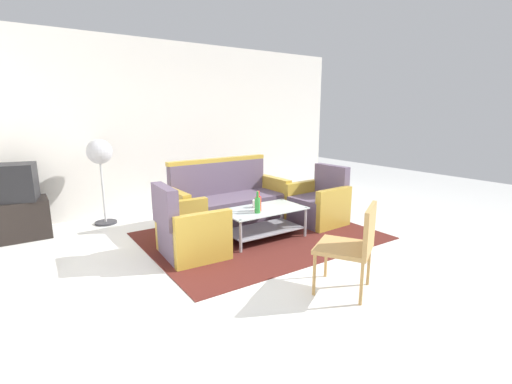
{
  "coord_description": "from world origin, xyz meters",
  "views": [
    {
      "loc": [
        -2.52,
        -3.0,
        1.65
      ],
      "look_at": [
        -0.0,
        0.72,
        0.65
      ],
      "focal_mm": 25.3,
      "sensor_mm": 36.0,
      "label": 1
    }
  ],
  "objects_px": {
    "coffee_table": "(263,219)",
    "bottle_green": "(257,205)",
    "pedestal_fan": "(100,157)",
    "wicker_chair": "(354,242)",
    "couch": "(228,204)",
    "bottle_red": "(258,203)",
    "tv_stand": "(15,220)",
    "armchair_left": "(189,232)",
    "armchair_right": "(318,205)",
    "cup": "(255,204)",
    "television": "(9,183)"
  },
  "relations": [
    {
      "from": "coffee_table",
      "to": "tv_stand",
      "type": "height_order",
      "value": "tv_stand"
    },
    {
      "from": "tv_stand",
      "to": "television",
      "type": "xyz_separation_m",
      "value": [
        0.0,
        0.0,
        0.5
      ]
    },
    {
      "from": "couch",
      "to": "television",
      "type": "bearing_deg",
      "value": -22.39
    },
    {
      "from": "television",
      "to": "bottle_green",
      "type": "bearing_deg",
      "value": 153.75
    },
    {
      "from": "tv_stand",
      "to": "pedestal_fan",
      "type": "bearing_deg",
      "value": 2.54
    },
    {
      "from": "coffee_table",
      "to": "bottle_red",
      "type": "xyz_separation_m",
      "value": [
        -0.1,
        -0.04,
        0.24
      ]
    },
    {
      "from": "armchair_right",
      "to": "pedestal_fan",
      "type": "xyz_separation_m",
      "value": [
        -2.68,
        1.77,
        0.73
      ]
    },
    {
      "from": "couch",
      "to": "bottle_red",
      "type": "distance_m",
      "value": 0.89
    },
    {
      "from": "bottle_green",
      "to": "bottle_red",
      "type": "bearing_deg",
      "value": 48.85
    },
    {
      "from": "tv_stand",
      "to": "pedestal_fan",
      "type": "xyz_separation_m",
      "value": [
        1.13,
        0.05,
        0.75
      ]
    },
    {
      "from": "bottle_green",
      "to": "cup",
      "type": "bearing_deg",
      "value": 61.32
    },
    {
      "from": "bottle_green",
      "to": "bottle_red",
      "type": "height_order",
      "value": "bottle_green"
    },
    {
      "from": "bottle_red",
      "to": "pedestal_fan",
      "type": "height_order",
      "value": "pedestal_fan"
    },
    {
      "from": "couch",
      "to": "bottle_green",
      "type": "distance_m",
      "value": 0.97
    },
    {
      "from": "bottle_red",
      "to": "wicker_chair",
      "type": "height_order",
      "value": "wicker_chair"
    },
    {
      "from": "couch",
      "to": "armchair_right",
      "type": "xyz_separation_m",
      "value": [
        1.15,
        -0.72,
        -0.03
      ]
    },
    {
      "from": "tv_stand",
      "to": "wicker_chair",
      "type": "relative_size",
      "value": 0.95
    },
    {
      "from": "pedestal_fan",
      "to": "couch",
      "type": "bearing_deg",
      "value": -34.62
    },
    {
      "from": "coffee_table",
      "to": "wicker_chair",
      "type": "xyz_separation_m",
      "value": [
        -0.15,
        -1.65,
        0.22
      ]
    },
    {
      "from": "television",
      "to": "pedestal_fan",
      "type": "xyz_separation_m",
      "value": [
        1.13,
        0.05,
        0.25
      ]
    },
    {
      "from": "armchair_left",
      "to": "pedestal_fan",
      "type": "relative_size",
      "value": 0.67
    },
    {
      "from": "bottle_red",
      "to": "wicker_chair",
      "type": "relative_size",
      "value": 0.31
    },
    {
      "from": "cup",
      "to": "tv_stand",
      "type": "xyz_separation_m",
      "value": [
        -2.67,
        1.71,
        -0.2
      ]
    },
    {
      "from": "pedestal_fan",
      "to": "wicker_chair",
      "type": "bearing_deg",
      "value": -67.87
    },
    {
      "from": "coffee_table",
      "to": "wicker_chair",
      "type": "distance_m",
      "value": 1.67
    },
    {
      "from": "cup",
      "to": "wicker_chair",
      "type": "bearing_deg",
      "value": -93.57
    },
    {
      "from": "couch",
      "to": "pedestal_fan",
      "type": "height_order",
      "value": "pedestal_fan"
    },
    {
      "from": "wicker_chair",
      "to": "pedestal_fan",
      "type": "bearing_deg",
      "value": 81.34
    },
    {
      "from": "bottle_red",
      "to": "armchair_left",
      "type": "bearing_deg",
      "value": 176.85
    },
    {
      "from": "pedestal_fan",
      "to": "wicker_chair",
      "type": "distance_m",
      "value": 3.85
    },
    {
      "from": "armchair_right",
      "to": "cup",
      "type": "bearing_deg",
      "value": 85.98
    },
    {
      "from": "bottle_green",
      "to": "pedestal_fan",
      "type": "height_order",
      "value": "pedestal_fan"
    },
    {
      "from": "armchair_right",
      "to": "television",
      "type": "xyz_separation_m",
      "value": [
        -3.8,
        1.73,
        0.47
      ]
    },
    {
      "from": "cup",
      "to": "television",
      "type": "height_order",
      "value": "television"
    },
    {
      "from": "armchair_left",
      "to": "cup",
      "type": "bearing_deg",
      "value": 98.9
    },
    {
      "from": "television",
      "to": "wicker_chair",
      "type": "bearing_deg",
      "value": 137.53
    },
    {
      "from": "couch",
      "to": "armchair_left",
      "type": "relative_size",
      "value": 2.14
    },
    {
      "from": "couch",
      "to": "coffee_table",
      "type": "relative_size",
      "value": 1.65
    },
    {
      "from": "coffee_table",
      "to": "pedestal_fan",
      "type": "height_order",
      "value": "pedestal_fan"
    },
    {
      "from": "armchair_right",
      "to": "tv_stand",
      "type": "xyz_separation_m",
      "value": [
        -3.81,
        1.72,
        -0.03
      ]
    },
    {
      "from": "armchair_left",
      "to": "bottle_green",
      "type": "height_order",
      "value": "armchair_left"
    },
    {
      "from": "coffee_table",
      "to": "couch",
      "type": "bearing_deg",
      "value": 93.97
    },
    {
      "from": "bottle_red",
      "to": "tv_stand",
      "type": "relative_size",
      "value": 0.33
    },
    {
      "from": "coffee_table",
      "to": "bottle_green",
      "type": "bearing_deg",
      "value": -145.64
    },
    {
      "from": "tv_stand",
      "to": "bottle_green",
      "type": "bearing_deg",
      "value": -37.4
    },
    {
      "from": "couch",
      "to": "wicker_chair",
      "type": "distance_m",
      "value": 2.48
    },
    {
      "from": "wicker_chair",
      "to": "coffee_table",
      "type": "bearing_deg",
      "value": 54.0
    },
    {
      "from": "tv_stand",
      "to": "television",
      "type": "bearing_deg",
      "value": 78.81
    },
    {
      "from": "bottle_green",
      "to": "pedestal_fan",
      "type": "xyz_separation_m",
      "value": [
        -1.42,
        1.99,
        0.5
      ]
    },
    {
      "from": "bottle_green",
      "to": "wicker_chair",
      "type": "distance_m",
      "value": 1.54
    }
  ]
}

